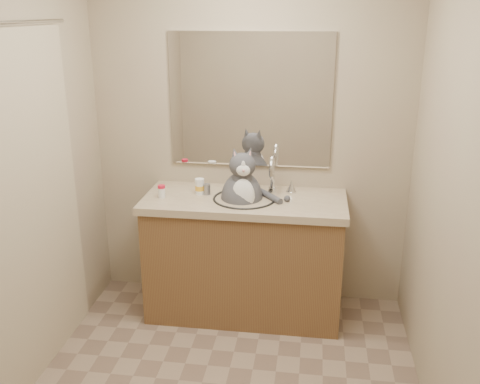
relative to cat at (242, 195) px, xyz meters
name	(u,v)px	position (x,y,z in m)	size (l,w,h in m)	color
room	(218,195)	(0.02, -0.96, 0.33)	(2.22, 2.52, 2.42)	gray
vanity	(245,254)	(0.02, 0.01, -0.43)	(1.34, 0.59, 1.12)	brown
mirror	(250,101)	(0.02, 0.28, 0.58)	(1.10, 0.02, 0.90)	white
shower_curtain	(25,210)	(-1.03, -0.86, 0.16)	(0.02, 1.30, 1.93)	#C3B393
cat	(242,195)	(0.00, 0.00, 0.00)	(0.45, 0.36, 0.56)	#4C4B51
pill_bottle_redcap	(162,191)	(-0.53, -0.06, 0.02)	(0.06, 0.06, 0.08)	white
pill_bottle_orange	(200,187)	(-0.30, 0.05, 0.03)	(0.08, 0.08, 0.11)	white
grey_canister	(207,189)	(-0.24, 0.04, 0.02)	(0.06, 0.06, 0.07)	gray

